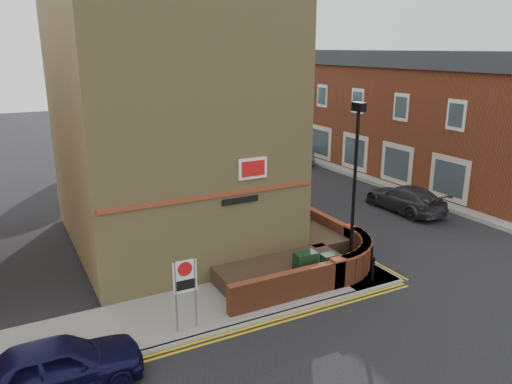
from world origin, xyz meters
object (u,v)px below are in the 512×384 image
at_px(utility_cabinet_large, 305,269).
at_px(silver_car_near, 243,177).
at_px(navy_hatchback, 58,365).
at_px(lamppost, 354,191).
at_px(zone_sign, 185,282).

relative_size(utility_cabinet_large, silver_car_near, 0.31).
distance_m(navy_hatchback, silver_car_near, 19.03).
height_order(lamppost, zone_sign, lamppost).
bearing_deg(zone_sign, navy_hatchback, -164.88).
height_order(lamppost, utility_cabinet_large, lamppost).
bearing_deg(navy_hatchback, silver_car_near, -40.14).
bearing_deg(utility_cabinet_large, zone_sign, -170.31).
bearing_deg(utility_cabinet_large, lamppost, -3.01).
distance_m(lamppost, silver_car_near, 13.26).
height_order(lamppost, silver_car_near, lamppost).
relative_size(lamppost, utility_cabinet_large, 5.25).
bearing_deg(silver_car_near, zone_sign, -122.83).
xyz_separation_m(lamppost, zone_sign, (-6.60, -0.70, -1.70)).
height_order(utility_cabinet_large, navy_hatchback, navy_hatchback).
relative_size(zone_sign, navy_hatchback, 0.54).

